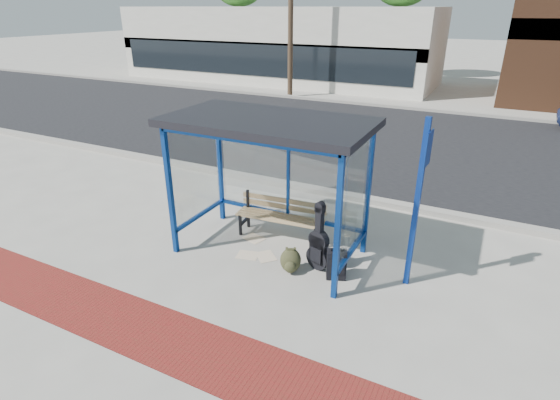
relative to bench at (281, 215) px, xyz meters
The scene contains 17 objects.
ground 0.76m from the bench, 83.36° to the right, with size 120.00×120.00×0.00m, color #B2ADA0.
brick_paver_strip 3.24m from the bench, 88.74° to the right, with size 60.00×1.00×0.01m, color maroon.
curb_near 2.33m from the bench, 88.23° to the left, with size 60.00×0.25×0.12m, color gray.
street_asphalt 7.41m from the bench, 89.45° to the left, with size 60.00×10.00×0.00m, color black.
curb_far 12.50m from the bench, 89.68° to the left, with size 60.00×0.25×0.12m, color gray.
far_sidewalk 14.40m from the bench, 89.72° to the left, with size 60.00×4.00×0.01m, color #B2ADA0.
bus_shelter 1.71m from the bench, 82.49° to the right, with size 3.30×1.80×2.42m.
storefront_white 19.60m from the bench, 117.20° to the left, with size 18.00×6.04×4.00m.
utility_pole_west 14.57m from the bench, 114.87° to the left, with size 1.60×0.24×8.00m.
bench is the anchor object (origin of this frame).
guitar_bag 1.28m from the bench, 34.83° to the right, with size 0.44×0.23×1.15m.
suitcase 1.68m from the bench, 31.31° to the right, with size 0.36×0.30×0.54m.
backpack 1.26m from the bench, 56.24° to the right, with size 0.41×0.40×0.41m.
sign_post 2.74m from the bench, 11.15° to the right, with size 0.11×0.34×2.68m.
newspaper_a 0.69m from the bench, 141.61° to the right, with size 0.37×0.29×0.01m, color white.
newspaper_b 1.03m from the bench, 102.93° to the right, with size 0.38×0.30×0.01m, color white.
newspaper_c 0.92m from the bench, 82.96° to the right, with size 0.38×0.30×0.01m, color white.
Camera 1 is at (3.22, -5.98, 4.04)m, focal length 28.00 mm.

